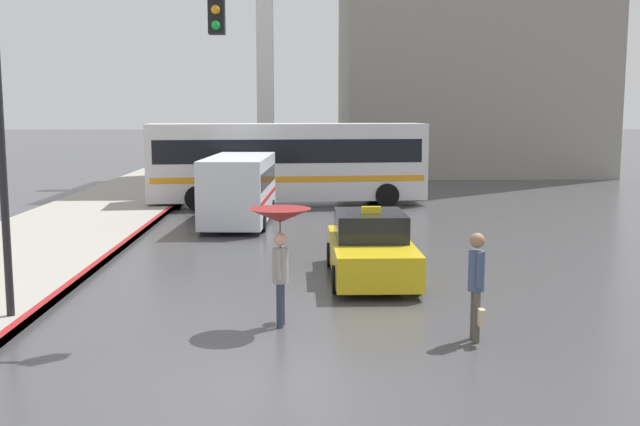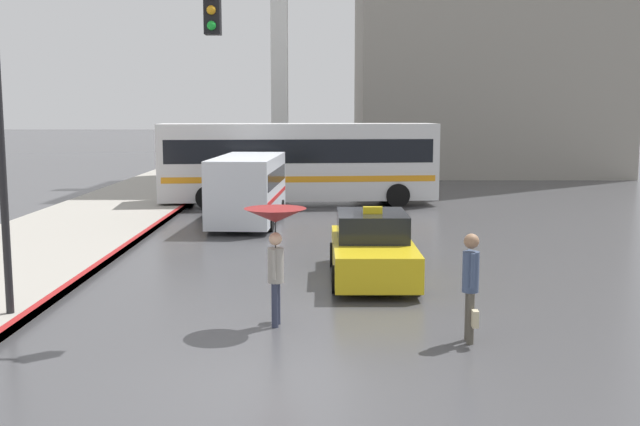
{
  "view_description": "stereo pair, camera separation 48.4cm",
  "coord_description": "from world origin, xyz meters",
  "views": [
    {
      "loc": [
        -0.06,
        -9.87,
        3.85
      ],
      "look_at": [
        0.49,
        8.06,
        1.4
      ],
      "focal_mm": 42.0,
      "sensor_mm": 36.0,
      "label": 1
    },
    {
      "loc": [
        0.43,
        -9.88,
        3.85
      ],
      "look_at": [
        0.49,
        8.06,
        1.4
      ],
      "focal_mm": 42.0,
      "sensor_mm": 36.0,
      "label": 2
    }
  ],
  "objects": [
    {
      "name": "city_bus",
      "position": [
        -0.47,
        20.85,
        1.86
      ],
      "size": [
        11.42,
        3.59,
        3.35
      ],
      "rotation": [
        0.0,
        0.0,
        -1.47
      ],
      "color": "silver",
      "rests_on": "ground_plane"
    },
    {
      "name": "traffic_light",
      "position": [
        -3.75,
        3.48,
        4.36
      ],
      "size": [
        4.03,
        0.38,
        6.27
      ],
      "color": "black",
      "rests_on": "ground_plane"
    },
    {
      "name": "taxi",
      "position": [
        1.63,
        7.12,
        0.69
      ],
      "size": [
        1.91,
        4.46,
        1.68
      ],
      "rotation": [
        0.0,
        0.0,
        3.14
      ],
      "color": "gold",
      "rests_on": "ground_plane"
    },
    {
      "name": "pedestrian_with_umbrella",
      "position": [
        -0.37,
        3.24,
        1.77
      ],
      "size": [
        1.11,
        1.11,
        2.14
      ],
      "rotation": [
        0.0,
        0.0,
        1.44
      ],
      "color": "#2D3347",
      "rests_on": "ground_plane"
    },
    {
      "name": "pedestrian_man",
      "position": [
        2.93,
        2.26,
        1.06
      ],
      "size": [
        0.28,
        0.56,
        1.85
      ],
      "rotation": [
        0.0,
        0.0,
        -1.61
      ],
      "color": "#4C473D",
      "rests_on": "ground_plane"
    },
    {
      "name": "ground_plane",
      "position": [
        0.0,
        0.0,
        0.0
      ],
      "size": [
        300.0,
        300.0,
        0.0
      ],
      "primitive_type": "plane",
      "color": "#424244"
    },
    {
      "name": "ambulance_van",
      "position": [
        -2.04,
        15.64,
        1.29
      ],
      "size": [
        2.31,
        5.75,
        2.32
      ],
      "rotation": [
        0.0,
        0.0,
        3.09
      ],
      "color": "silver",
      "rests_on": "ground_plane"
    }
  ]
}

